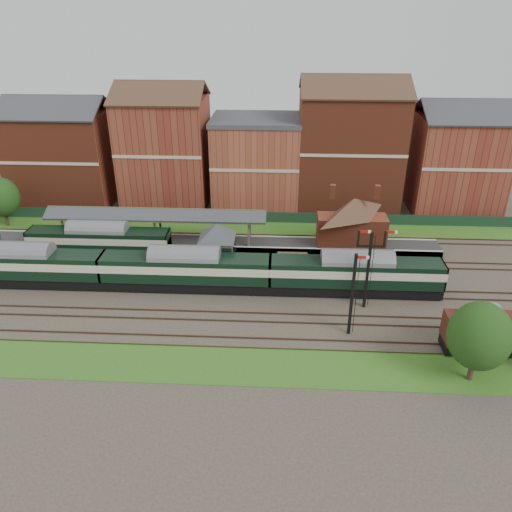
{
  "coord_description": "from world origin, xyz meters",
  "views": [
    {
      "loc": [
        3.6,
        -44.27,
        26.6
      ],
      "look_at": [
        1.19,
        2.0,
        3.0
      ],
      "focal_mm": 35.0,
      "sensor_mm": 36.0,
      "label": 1
    }
  ],
  "objects_px": {
    "dmu_train": "(186,269)",
    "platform_railcar": "(99,241)",
    "signal_box": "(217,248)",
    "semaphore_bracket": "(369,265)"
  },
  "relations": [
    {
      "from": "dmu_train",
      "to": "platform_railcar",
      "type": "xyz_separation_m",
      "value": [
        -11.16,
        6.5,
        -0.13
      ]
    },
    {
      "from": "signal_box",
      "to": "dmu_train",
      "type": "bearing_deg",
      "value": -131.78
    },
    {
      "from": "dmu_train",
      "to": "platform_railcar",
      "type": "height_order",
      "value": "dmu_train"
    },
    {
      "from": "signal_box",
      "to": "semaphore_bracket",
      "type": "xyz_separation_m",
      "value": [
        15.04,
        -5.75,
        1.44
      ]
    },
    {
      "from": "semaphore_bracket",
      "to": "platform_railcar",
      "type": "distance_m",
      "value": 30.56
    },
    {
      "from": "semaphore_bracket",
      "to": "platform_railcar",
      "type": "relative_size",
      "value": 0.5
    },
    {
      "from": "signal_box",
      "to": "semaphore_bracket",
      "type": "bearing_deg",
      "value": -20.92
    },
    {
      "from": "signal_box",
      "to": "semaphore_bracket",
      "type": "distance_m",
      "value": 16.16
    },
    {
      "from": "signal_box",
      "to": "dmu_train",
      "type": "relative_size",
      "value": 0.12
    },
    {
      "from": "semaphore_bracket",
      "to": "dmu_train",
      "type": "distance_m",
      "value": 18.26
    }
  ]
}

